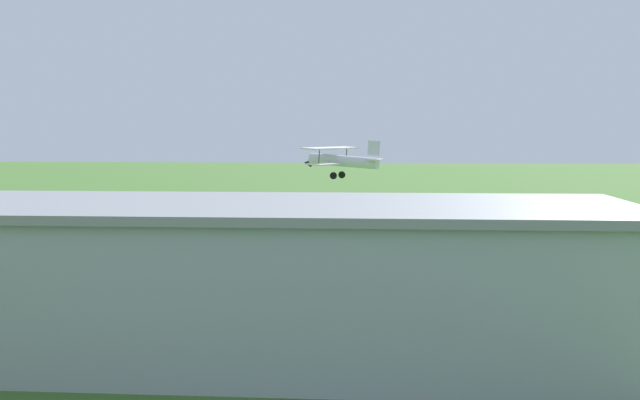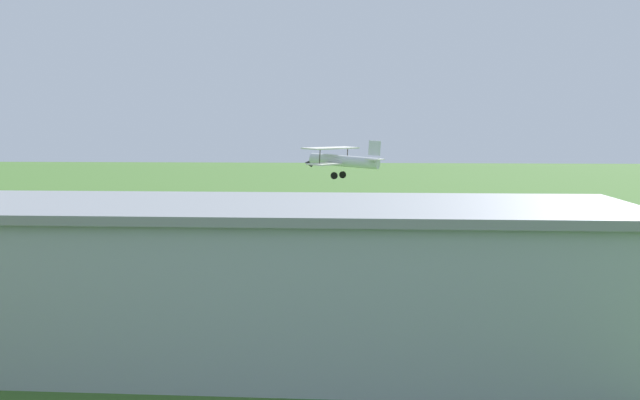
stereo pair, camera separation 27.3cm
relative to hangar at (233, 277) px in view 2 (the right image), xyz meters
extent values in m
plane|color=#3D6628|center=(5.75, -40.67, -3.15)|extent=(400.00, 400.00, 0.00)
cube|color=#99A3AD|center=(0.00, 0.02, -0.18)|extent=(32.17, 12.34, 5.93)
cube|color=gray|center=(0.00, 0.02, 2.95)|extent=(32.78, 12.95, 0.35)
cube|color=#384251|center=(0.05, -6.08, -0.72)|extent=(10.00, 0.24, 4.86)
cylinder|color=silver|center=(-1.78, -41.69, 3.56)|extent=(6.57, 3.18, 1.41)
cone|color=black|center=(1.63, -42.91, 3.34)|extent=(0.94, 0.92, 0.75)
cube|color=silver|center=(-1.05, -41.95, 3.37)|extent=(4.64, 9.46, 0.21)
cube|color=silver|center=(-0.60, -42.11, 4.72)|extent=(4.64, 9.46, 0.21)
cube|color=silver|center=(-4.53, -40.71, 4.75)|extent=(1.14, 0.49, 1.36)
cube|color=silver|center=(-4.58, -40.69, 3.75)|extent=(1.73, 2.75, 0.13)
cylinder|color=black|center=(-1.56, -42.78, 2.27)|extent=(0.65, 0.35, 0.64)
cylinder|color=black|center=(-0.92, -40.99, 2.27)|extent=(0.65, 0.35, 0.64)
cylinder|color=#332D28|center=(-1.85, -44.89, 4.05)|extent=(0.18, 0.13, 1.39)
cylinder|color=#332D28|center=(0.20, -39.17, 4.05)|extent=(0.18, 0.13, 1.39)
cylinder|color=black|center=(15.99, -13.99, -2.83)|extent=(0.25, 0.65, 0.64)
cylinder|color=#3F3F47|center=(-17.50, -11.87, -2.74)|extent=(0.41, 0.41, 0.82)
cylinder|color=orange|center=(-17.50, -11.87, -2.04)|extent=(0.49, 0.49, 0.58)
sphere|color=brown|center=(-17.50, -11.87, -1.64)|extent=(0.22, 0.22, 0.22)
cylinder|color=beige|center=(-13.55, -15.30, -2.74)|extent=(0.42, 0.42, 0.82)
cylinder|color=#3F3F47|center=(-13.55, -15.30, -2.04)|extent=(0.50, 0.50, 0.58)
sphere|color=#D8AD84|center=(-13.55, -15.30, -1.64)|extent=(0.22, 0.22, 0.22)
camera|label=1|loc=(-6.69, 34.21, 5.90)|focal=47.37mm
camera|label=2|loc=(-6.96, 34.19, 5.90)|focal=47.37mm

